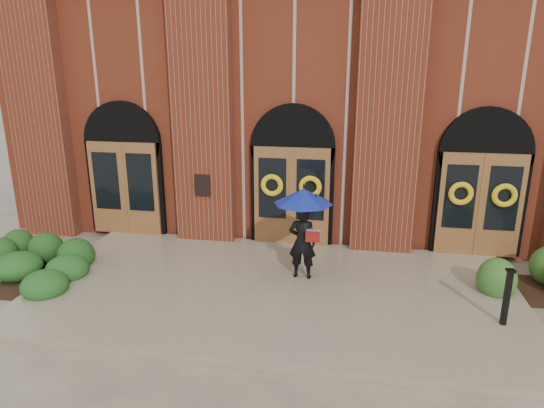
% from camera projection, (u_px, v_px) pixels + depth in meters
% --- Properties ---
extents(ground, '(90.00, 90.00, 0.00)m').
position_uv_depth(ground, '(273.00, 296.00, 10.05)').
color(ground, gray).
rests_on(ground, ground).
extents(landing, '(10.00, 5.30, 0.15)m').
position_uv_depth(landing, '(274.00, 290.00, 10.17)').
color(landing, gray).
rests_on(landing, ground).
extents(church_building, '(16.20, 12.53, 7.00)m').
position_uv_depth(church_building, '(315.00, 94.00, 17.33)').
color(church_building, maroon).
rests_on(church_building, ground).
extents(man_with_umbrella, '(1.29, 1.29, 2.00)m').
position_uv_depth(man_with_umbrella, '(303.00, 216.00, 10.20)').
color(man_with_umbrella, black).
rests_on(man_with_umbrella, landing).
extents(metal_post, '(0.15, 0.15, 1.07)m').
position_uv_depth(metal_post, '(507.00, 296.00, 8.55)').
color(metal_post, black).
rests_on(metal_post, landing).
extents(hedge_wall_left, '(2.81, 1.12, 0.72)m').
position_uv_depth(hedge_wall_left, '(57.00, 254.00, 11.27)').
color(hedge_wall_left, '#1D4717').
rests_on(hedge_wall_left, ground).
extents(hedge_wall_right, '(3.25, 1.30, 0.83)m').
position_uv_depth(hedge_wall_right, '(539.00, 274.00, 10.12)').
color(hedge_wall_right, '#305D20').
rests_on(hedge_wall_right, ground).
extents(hedge_front_left, '(1.61, 1.38, 0.57)m').
position_uv_depth(hedge_front_left, '(40.00, 272.00, 10.51)').
color(hedge_front_left, '#1F511C').
rests_on(hedge_front_left, ground).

